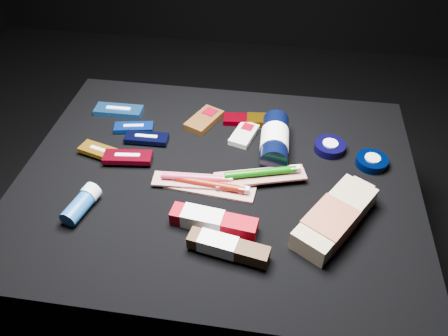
# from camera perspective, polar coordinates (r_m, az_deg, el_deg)

# --- Properties ---
(ground) EXTENTS (3.00, 3.00, 0.00)m
(ground) POSITION_cam_1_polar(r_m,az_deg,el_deg) (1.39, -0.69, -13.09)
(ground) COLOR black
(ground) RESTS_ON ground
(cloth_table) EXTENTS (0.98, 0.78, 0.40)m
(cloth_table) POSITION_cam_1_polar(r_m,az_deg,el_deg) (1.23, -0.77, -7.82)
(cloth_table) COLOR black
(cloth_table) RESTS_ON ground
(luna_bar_0) EXTENTS (0.14, 0.05, 0.02)m
(luna_bar_0) POSITION_cam_1_polar(r_m,az_deg,el_deg) (1.32, -13.57, 7.32)
(luna_bar_0) COLOR #1F589E
(luna_bar_0) RESTS_ON cloth_table
(luna_bar_1) EXTENTS (0.11, 0.06, 0.01)m
(luna_bar_1) POSITION_cam_1_polar(r_m,az_deg,el_deg) (1.24, -11.69, 5.23)
(luna_bar_1) COLOR #0A329F
(luna_bar_1) RESTS_ON cloth_table
(luna_bar_2) EXTENTS (0.12, 0.05, 0.02)m
(luna_bar_2) POSITION_cam_1_polar(r_m,az_deg,el_deg) (1.19, -10.08, 3.88)
(luna_bar_2) COLOR black
(luna_bar_2) RESTS_ON cloth_table
(luna_bar_3) EXTENTS (0.12, 0.07, 0.02)m
(luna_bar_3) POSITION_cam_1_polar(r_m,az_deg,el_deg) (1.17, -15.81, 2.10)
(luna_bar_3) COLOR orange
(luna_bar_3) RESTS_ON cloth_table
(luna_bar_4) EXTENTS (0.13, 0.06, 0.02)m
(luna_bar_4) POSITION_cam_1_polar(r_m,az_deg,el_deg) (1.13, -12.46, 1.41)
(luna_bar_4) COLOR maroon
(luna_bar_4) RESTS_ON cloth_table
(clif_bar_0) EXTENTS (0.10, 0.13, 0.02)m
(clif_bar_0) POSITION_cam_1_polar(r_m,az_deg,el_deg) (1.25, -2.49, 6.41)
(clif_bar_0) COLOR #4E2C10
(clif_bar_0) RESTS_ON cloth_table
(clif_bar_1) EXTENTS (0.08, 0.11, 0.02)m
(clif_bar_1) POSITION_cam_1_polar(r_m,az_deg,el_deg) (1.20, 2.71, 4.49)
(clif_bar_1) COLOR beige
(clif_bar_1) RESTS_ON cloth_table
(power_bar) EXTENTS (0.15, 0.06, 0.02)m
(power_bar) POSITION_cam_1_polar(r_m,az_deg,el_deg) (1.25, 3.70, 6.29)
(power_bar) COLOR maroon
(power_bar) RESTS_ON cloth_table
(lotion_bottle) EXTENTS (0.08, 0.23, 0.07)m
(lotion_bottle) POSITION_cam_1_polar(r_m,az_deg,el_deg) (1.14, 6.65, 3.65)
(lotion_bottle) COLOR black
(lotion_bottle) RESTS_ON cloth_table
(cream_tin_upper) EXTENTS (0.08, 0.08, 0.03)m
(cream_tin_upper) POSITION_cam_1_polar(r_m,az_deg,el_deg) (1.18, 13.64, 2.71)
(cream_tin_upper) COLOR black
(cream_tin_upper) RESTS_ON cloth_table
(cream_tin_lower) EXTENTS (0.08, 0.08, 0.02)m
(cream_tin_lower) POSITION_cam_1_polar(r_m,az_deg,el_deg) (1.16, 18.73, 0.83)
(cream_tin_lower) COLOR black
(cream_tin_lower) RESTS_ON cloth_table
(bodywash_bottle) EXTENTS (0.19, 0.24, 0.05)m
(bodywash_bottle) POSITION_cam_1_polar(r_m,az_deg,el_deg) (0.98, 14.17, -6.47)
(bodywash_bottle) COLOR tan
(bodywash_bottle) RESTS_ON cloth_table
(deodorant_stick) EXTENTS (0.06, 0.11, 0.04)m
(deodorant_stick) POSITION_cam_1_polar(r_m,az_deg,el_deg) (1.04, -18.11, -4.48)
(deodorant_stick) COLOR #184A8B
(deodorant_stick) RESTS_ON cloth_table
(toothbrush_pack_0) EXTENTS (0.22, 0.07, 0.02)m
(toothbrush_pack_0) POSITION_cam_1_polar(r_m,az_deg,el_deg) (1.04, -1.75, -2.40)
(toothbrush_pack_0) COLOR silver
(toothbrush_pack_0) RESTS_ON cloth_table
(toothbrush_pack_1) EXTENTS (0.21, 0.06, 0.02)m
(toothbrush_pack_1) POSITION_cam_1_polar(r_m,az_deg,el_deg) (1.05, -3.65, -1.50)
(toothbrush_pack_1) COLOR beige
(toothbrush_pack_1) RESTS_ON cloth_table
(toothbrush_pack_2) EXTENTS (0.23, 0.11, 0.02)m
(toothbrush_pack_2) POSITION_cam_1_polar(r_m,az_deg,el_deg) (1.05, 4.92, -0.84)
(toothbrush_pack_2) COLOR #A9A29D
(toothbrush_pack_2) RESTS_ON cloth_table
(toothpaste_carton_red) EXTENTS (0.19, 0.06, 0.04)m
(toothpaste_carton_red) POSITION_cam_1_polar(r_m,az_deg,el_deg) (0.96, -1.86, -6.90)
(toothpaste_carton_red) COLOR #92000C
(toothpaste_carton_red) RESTS_ON cloth_table
(toothpaste_carton_green) EXTENTS (0.17, 0.07, 0.03)m
(toothpaste_carton_green) POSITION_cam_1_polar(r_m,az_deg,el_deg) (0.91, 0.08, -10.20)
(toothpaste_carton_green) COLOR #3E2511
(toothpaste_carton_green) RESTS_ON cloth_table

